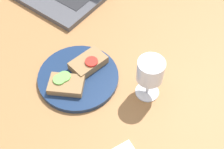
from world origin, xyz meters
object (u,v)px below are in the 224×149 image
Objects in this scene: plate at (78,77)px; sandwich_with_cucumber at (65,84)px; sandwich_with_tomato at (89,62)px; wine_glass at (150,72)px.

plate is 5.10cm from sandwich_with_cucumber.
plate is 2.02× the size of sandwich_with_cucumber.
sandwich_with_tomato is 0.86× the size of wine_glass.
wine_glass reaches higher than plate.
wine_glass is at bearing 9.76° from sandwich_with_tomato.
sandwich_with_cucumber is 0.88× the size of wine_glass.
sandwich_with_tomato is (0.20, 4.78, 2.01)cm from plate.
sandwich_with_cucumber is 23.30cm from wine_glass.
sandwich_with_cucumber is at bearing -145.63° from wine_glass.
plate is 5.19cm from sandwich_with_tomato.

